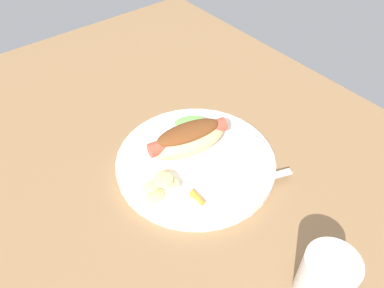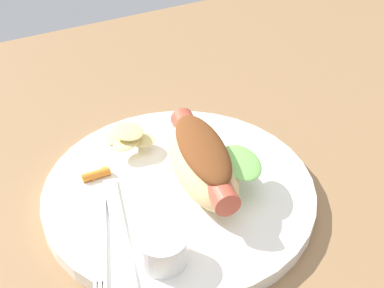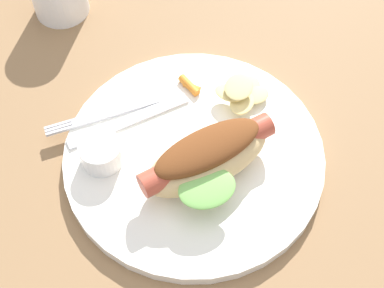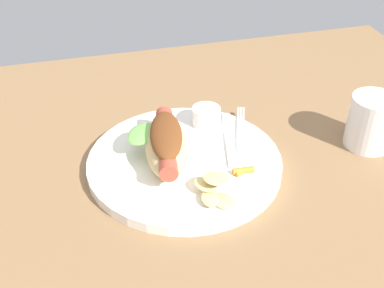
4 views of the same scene
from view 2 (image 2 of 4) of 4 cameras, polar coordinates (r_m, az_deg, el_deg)
The scene contains 8 objects.
ground_plane at distance 62.10cm, azimuth -0.12°, elevation -4.30°, with size 120.00×90.00×1.80cm, color olive.
plate at distance 58.57cm, azimuth -1.39°, elevation -5.17°, with size 29.47×29.47×1.60cm, color white.
hot_dog at distance 56.51cm, azimuth 0.80°, elevation -1.84°, with size 11.08×15.77×5.75cm.
sauce_ramekin at distance 49.87cm, azimuth -3.19°, elevation -11.08°, with size 4.71×4.71×3.03cm, color white.
fork at distance 52.97cm, azimuth -9.75°, elevation -10.11°, with size 6.50×15.21×0.40cm.
knife at distance 53.75cm, azimuth -7.81°, elevation -9.00°, with size 14.96×1.40×0.36cm, color silver.
chips_pile at distance 63.18cm, azimuth -6.74°, elevation 0.77°, with size 6.02×7.34×3.04cm.
carrot_garnish at distance 59.84cm, azimuth -10.12°, elevation -3.19°, with size 3.20×1.46×0.95cm.
Camera 2 is at (-21.31, -41.20, 40.40)cm, focal length 50.02 mm.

